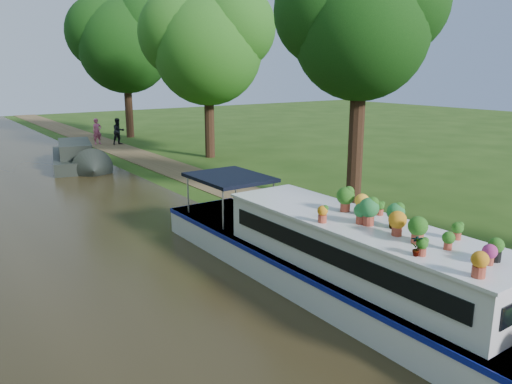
% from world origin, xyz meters
% --- Properties ---
extents(ground, '(100.00, 100.00, 0.00)m').
position_xyz_m(ground, '(0.00, 0.00, 0.00)').
color(ground, '#213F0F').
rests_on(ground, ground).
extents(canal_water, '(10.00, 100.00, 0.02)m').
position_xyz_m(canal_water, '(-6.00, 0.00, 0.01)').
color(canal_water, black).
rests_on(canal_water, ground).
extents(towpath, '(2.20, 100.00, 0.03)m').
position_xyz_m(towpath, '(1.20, 0.00, 0.01)').
color(towpath, brown).
rests_on(towpath, ground).
extents(plant_boat, '(2.29, 13.52, 2.29)m').
position_xyz_m(plant_boat, '(-2.25, -3.00, 0.85)').
color(plant_boat, white).
rests_on(plant_boat, canal_water).
extents(tree_near_overhang, '(5.52, 5.28, 8.99)m').
position_xyz_m(tree_near_overhang, '(3.79, 3.06, 6.60)').
color(tree_near_overhang, black).
rests_on(tree_near_overhang, ground).
extents(tree_near_mid, '(6.90, 6.60, 9.40)m').
position_xyz_m(tree_near_mid, '(4.48, 15.08, 6.44)').
color(tree_near_mid, black).
rests_on(tree_near_mid, ground).
extents(tree_near_far, '(7.59, 7.26, 10.30)m').
position_xyz_m(tree_near_far, '(3.98, 26.09, 7.05)').
color(tree_near_far, black).
rests_on(tree_near_far, ground).
extents(second_boat, '(3.27, 7.15, 1.32)m').
position_xyz_m(second_boat, '(-2.72, 16.47, 0.54)').
color(second_boat, black).
rests_on(second_boat, canal_water).
extents(pedestrian_pink, '(0.69, 0.52, 1.73)m').
position_xyz_m(pedestrian_pink, '(0.79, 23.66, 0.89)').
color(pedestrian_pink, '#E96089').
rests_on(pedestrian_pink, towpath).
extents(pedestrian_dark, '(0.94, 0.79, 1.76)m').
position_xyz_m(pedestrian_dark, '(1.90, 22.67, 0.91)').
color(pedestrian_dark, black).
rests_on(pedestrian_dark, towpath).
extents(verge_plant, '(0.44, 0.41, 0.41)m').
position_xyz_m(verge_plant, '(0.05, 2.94, 0.21)').
color(verge_plant, '#286E21').
rests_on(verge_plant, ground).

